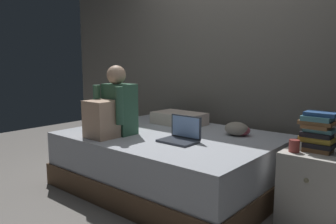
{
  "coord_description": "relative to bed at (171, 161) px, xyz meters",
  "views": [
    {
      "loc": [
        1.77,
        -2.08,
        1.21
      ],
      "look_at": [
        -0.07,
        0.1,
        0.78
      ],
      "focal_mm": 35.2,
      "sensor_mm": 36.0,
      "label": 1
    }
  ],
  "objects": [
    {
      "name": "person_sitting",
      "position": [
        -0.39,
        -0.39,
        0.52
      ],
      "size": [
        0.39,
        0.44,
        0.66
      ],
      "color": "#38664C",
      "rests_on": "bed"
    },
    {
      "name": "laptop",
      "position": [
        0.26,
        -0.17,
        0.32
      ],
      "size": [
        0.32,
        0.23,
        0.22
      ],
      "color": "#333842",
      "rests_on": "bed"
    },
    {
      "name": "pillow",
      "position": [
        -0.26,
        0.45,
        0.33
      ],
      "size": [
        0.56,
        0.36,
        0.13
      ],
      "primitive_type": "cube",
      "color": "beige",
      "rests_on": "bed"
    },
    {
      "name": "nightstand",
      "position": [
        1.3,
        0.11,
        0.02
      ],
      "size": [
        0.44,
        0.46,
        0.56
      ],
      "color": "beige",
      "rests_on": "ground_plane"
    },
    {
      "name": "mug",
      "position": [
        1.17,
        -0.01,
        0.35
      ],
      "size": [
        0.08,
        0.08,
        0.09
      ],
      "primitive_type": "cylinder",
      "color": "#933833",
      "rests_on": "nightstand"
    },
    {
      "name": "bed",
      "position": [
        0.0,
        0.0,
        0.0
      ],
      "size": [
        2.0,
        1.5,
        0.53
      ],
      "color": "brown",
      "rests_on": "ground_plane"
    },
    {
      "name": "clothes_pile",
      "position": [
        0.51,
        0.36,
        0.33
      ],
      "size": [
        0.24,
        0.2,
        0.13
      ],
      "color": "gray",
      "rests_on": "bed"
    },
    {
      "name": "book_stack",
      "position": [
        1.29,
        0.12,
        0.45
      ],
      "size": [
        0.25,
        0.17,
        0.29
      ],
      "color": "brown",
      "rests_on": "nightstand"
    },
    {
      "name": "wall_back",
      "position": [
        0.2,
        0.9,
        1.09
      ],
      "size": [
        5.6,
        0.1,
        2.7
      ],
      "primitive_type": "cube",
      "color": "slate",
      "rests_on": "ground_plane"
    },
    {
      "name": "ground_plane",
      "position": [
        0.2,
        -0.3,
        -0.26
      ],
      "size": [
        8.0,
        8.0,
        0.0
      ],
      "primitive_type": "plane",
      "color": "gray"
    }
  ]
}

